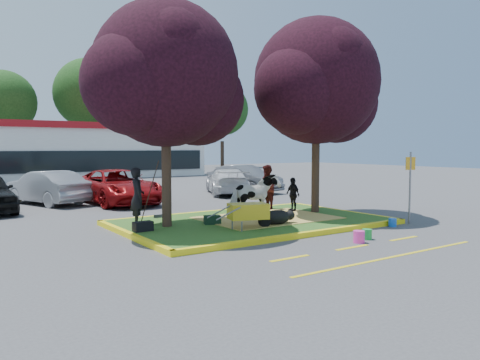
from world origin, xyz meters
TOP-DOWN VIEW (x-y plane):
  - ground at (0.00, 0.00)m, footprint 90.00×90.00m
  - median_island at (0.00, 0.00)m, footprint 8.00×5.00m
  - curb_near at (0.00, -2.58)m, footprint 8.30×0.16m
  - curb_far at (0.00, 2.58)m, footprint 8.30×0.16m
  - curb_left at (-4.08, 0.00)m, footprint 0.16×5.30m
  - curb_right at (4.08, 0.00)m, footprint 0.16×5.30m
  - straw_bedding at (0.60, 0.00)m, footprint 4.20×3.00m
  - tree_purple_left at (-2.78, 0.38)m, footprint 5.06×4.20m
  - tree_purple_right at (2.92, 0.18)m, footprint 5.30×4.40m
  - fire_lane_stripe_a at (-2.00, -4.20)m, footprint 1.10×0.12m
  - fire_lane_stripe_b at (0.00, -4.20)m, footprint 1.10×0.12m
  - fire_lane_stripe_c at (2.00, -4.20)m, footprint 1.10×0.12m
  - fire_lane_long at (0.00, -5.40)m, footprint 6.00×0.10m
  - retail_building at (2.00, 27.98)m, footprint 20.40×8.40m
  - treeline at (1.23, 37.61)m, footprint 46.58×7.80m
  - cow at (0.28, 0.28)m, footprint 1.74×0.85m
  - calf at (0.06, -1.15)m, footprint 1.01×0.58m
  - handler at (-3.46, 1.01)m, footprint 0.53×0.70m
  - visitor_a at (1.92, 1.73)m, footprint 0.76×0.91m
  - visitor_b at (2.36, 0.80)m, footprint 0.35×0.74m
  - wheelbarrow at (-1.11, -1.35)m, footprint 1.93×0.93m
  - gear_bag_dark at (-3.70, 0.03)m, footprint 0.54×0.31m
  - gear_bag_green at (-1.50, -0.01)m, footprint 0.56×0.44m
  - sign_post at (4.30, -2.70)m, footprint 0.31×0.16m
  - bucket_green at (1.09, -3.71)m, footprint 0.33×0.33m
  - bucket_pink at (0.57, -3.91)m, footprint 0.37×0.37m
  - bucket_blue at (3.33, -2.80)m, footprint 0.29×0.29m
  - car_silver at (-4.28, 9.30)m, footprint 2.91×4.66m
  - car_red at (-1.68, 7.80)m, footprint 2.75×5.49m
  - car_white at (4.48, 8.52)m, footprint 3.62×4.99m
  - car_grey at (5.86, 8.93)m, footprint 2.45×4.71m

SIDE VIEW (x-z plane):
  - ground at x=0.00m, z-range 0.00..0.00m
  - fire_lane_stripe_a at x=-2.00m, z-range 0.00..0.01m
  - fire_lane_stripe_b at x=0.00m, z-range 0.00..0.01m
  - fire_lane_stripe_c at x=2.00m, z-range 0.00..0.01m
  - fire_lane_long at x=0.00m, z-range 0.00..0.01m
  - median_island at x=0.00m, z-range 0.00..0.15m
  - curb_near at x=0.00m, z-range 0.00..0.15m
  - curb_far at x=0.00m, z-range 0.00..0.15m
  - curb_left at x=-4.08m, z-range 0.00..0.15m
  - curb_right at x=4.08m, z-range 0.00..0.15m
  - bucket_blue at x=3.33m, z-range 0.00..0.26m
  - bucket_green at x=1.09m, z-range 0.00..0.28m
  - straw_bedding at x=0.60m, z-range 0.15..0.16m
  - bucket_pink at x=0.57m, z-range 0.00..0.31m
  - gear_bag_green at x=-1.50m, z-range 0.15..0.41m
  - gear_bag_dark at x=-3.70m, z-range 0.15..0.42m
  - calf at x=0.06m, z-range 0.15..0.58m
  - wheelbarrow at x=-1.11m, z-range 0.29..1.02m
  - car_white at x=4.48m, z-range 0.00..1.34m
  - car_silver at x=-4.28m, z-range 0.00..1.45m
  - car_grey at x=5.86m, z-range 0.00..1.48m
  - car_red at x=-1.68m, z-range 0.00..1.49m
  - visitor_b at x=2.36m, z-range 0.15..1.37m
  - cow at x=0.28m, z-range 0.15..1.59m
  - visitor_a at x=1.92m, z-range 0.15..1.81m
  - handler at x=-3.46m, z-range 0.15..1.87m
  - sign_post at x=4.30m, z-range 0.26..2.57m
  - retail_building at x=2.00m, z-range 0.05..4.45m
  - tree_purple_left at x=-2.78m, z-range 1.10..7.61m
  - tree_purple_right at x=2.92m, z-range 1.15..7.97m
  - treeline at x=1.23m, z-range 0.42..15.05m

